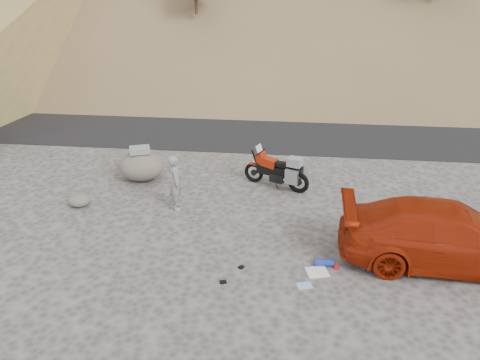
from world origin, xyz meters
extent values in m
plane|color=#413F3C|center=(0.00, 0.00, 0.00)|extent=(140.00, 140.00, 0.00)
cube|color=black|center=(0.00, 9.00, 0.00)|extent=(120.00, 7.00, 0.05)
cylinder|color=#3D2616|center=(-4.00, 14.00, 4.90)|extent=(0.17, 0.17, 1.40)
torus|color=black|center=(-0.08, 3.01, 0.33)|extent=(0.66, 0.37, 0.66)
cylinder|color=black|center=(-0.08, 3.01, 0.33)|extent=(0.21, 0.13, 0.20)
torus|color=black|center=(1.36, 2.41, 0.33)|extent=(0.70, 0.40, 0.70)
cylinder|color=black|center=(1.36, 2.41, 0.33)|extent=(0.23, 0.16, 0.22)
cylinder|color=black|center=(0.00, 2.98, 0.70)|extent=(0.37, 0.20, 0.81)
cylinder|color=black|center=(0.13, 2.93, 1.09)|extent=(0.28, 0.59, 0.04)
cube|color=black|center=(0.62, 2.72, 0.55)|extent=(1.20, 0.69, 0.30)
cube|color=black|center=(0.71, 2.68, 0.35)|extent=(0.53, 0.45, 0.28)
cube|color=maroon|center=(0.40, 2.81, 0.80)|extent=(0.60, 0.48, 0.31)
cube|color=maroon|center=(0.15, 2.92, 0.92)|extent=(0.41, 0.43, 0.35)
cube|color=silver|center=(0.09, 2.94, 1.19)|extent=(0.23, 0.32, 0.26)
cube|color=black|center=(0.85, 2.62, 0.82)|extent=(0.60, 0.42, 0.12)
cube|color=black|center=(1.20, 2.47, 0.78)|extent=(0.39, 0.30, 0.10)
cube|color=#B4B3B8|center=(1.13, 2.22, 0.58)|extent=(0.42, 0.27, 0.45)
cube|color=#B4B3B8|center=(1.34, 2.70, 0.58)|extent=(0.42, 0.27, 0.45)
cube|color=gray|center=(1.22, 2.47, 0.98)|extent=(0.52, 0.48, 0.26)
cube|color=maroon|center=(-0.08, 3.01, 0.63)|extent=(0.32, 0.23, 0.04)
cylinder|color=black|center=(0.68, 2.50, 0.18)|extent=(0.10, 0.20, 0.37)
cylinder|color=#B4B3B8|center=(1.12, 2.36, 0.40)|extent=(0.46, 0.26, 0.13)
imported|color=gray|center=(-2.14, 0.97, 0.00)|extent=(0.52, 0.67, 1.63)
imported|color=maroon|center=(4.82, -1.02, 0.00)|extent=(5.10, 2.24, 1.46)
ellipsoid|color=#524D46|center=(-3.75, 2.80, 0.47)|extent=(1.63, 1.45, 0.95)
cube|color=gray|center=(-3.75, 2.80, 1.04)|extent=(0.79, 0.70, 0.18)
ellipsoid|color=#524D46|center=(-5.01, 0.77, 0.20)|extent=(0.76, 0.71, 0.39)
cube|color=white|center=(1.80, -1.78, 0.01)|extent=(0.58, 0.54, 0.02)
cylinder|color=navy|center=(1.97, -1.48, 0.09)|extent=(0.44, 0.18, 0.18)
cylinder|color=navy|center=(2.89, -1.55, 0.12)|extent=(0.11, 0.11, 0.24)
cone|color=#B50C14|center=(2.24, -1.57, 0.10)|extent=(0.16, 0.16, 0.19)
cube|color=black|center=(-0.29, -2.40, 0.02)|extent=(0.17, 0.15, 0.04)
cube|color=black|center=(0.04, -1.80, 0.02)|extent=(0.15, 0.16, 0.04)
cube|color=#86B6D0|center=(1.50, -2.32, 0.01)|extent=(0.38, 0.32, 0.01)
camera|label=1|loc=(1.03, -10.81, 6.40)|focal=35.00mm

